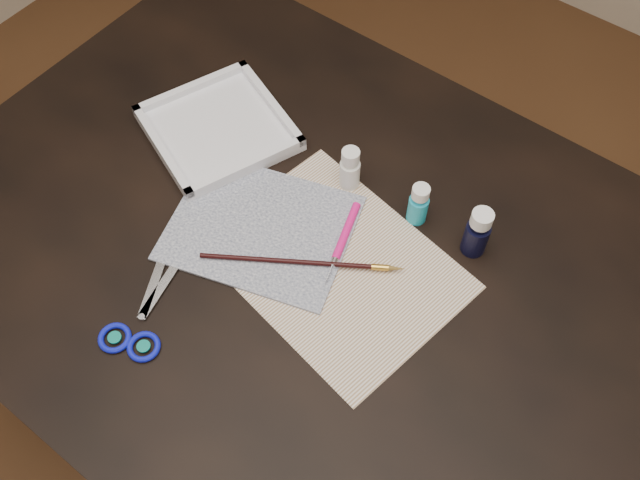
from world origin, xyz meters
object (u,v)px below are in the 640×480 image
Objects in this scene: canvas at (260,228)px; paint_bottle_navy at (478,232)px; scissors at (142,306)px; palette_tray at (218,128)px; paper at (335,265)px; paint_bottle_cyan at (419,204)px; paint_bottle_white at (350,168)px.

paint_bottle_navy is (0.29, 0.17, 0.04)m from canvas.
scissors is 0.35m from palette_tray.
paper is at bearing -65.07° from scissors.
paint_bottle_cyan is 0.84× the size of paint_bottle_navy.
palette_tray is (-0.32, 0.09, 0.01)m from paper.
paint_bottle_cyan is at bearing 71.18° from paper.
scissors is at bearing -106.27° from paint_bottle_white.
paper is 0.22m from paint_bottle_navy.
canvas is 3.45× the size of paint_bottle_white.
paint_bottle_navy is at bearing 7.34° from palette_tray.
paint_bottle_navy is at bearing 3.39° from paint_bottle_white.
palette_tray is (-0.19, 0.11, 0.01)m from canvas.
paint_bottle_cyan is (0.05, 0.15, 0.04)m from paper.
canvas is (-0.13, -0.02, 0.00)m from paper.
scissors is (-0.34, -0.39, -0.04)m from paint_bottle_navy.
canvas is at bearing -110.45° from paint_bottle_white.
paint_bottle_navy is (0.15, 0.15, 0.05)m from paper.
paint_bottle_cyan is at bearing -177.33° from paint_bottle_navy.
canvas is at bearing -137.90° from paint_bottle_cyan.
paint_bottle_white is 0.37× the size of palette_tray.
paint_bottle_white is 0.39m from scissors.
scissors is at bearing -121.62° from paint_bottle_cyan.
palette_tray reaches higher than canvas.
canvas is 0.25m from paint_bottle_cyan.
scissors is at bearing -131.07° from paint_bottle_navy.
paper is 0.33m from palette_tray.
paint_bottle_navy reaches higher than canvas.
paint_bottle_white reaches higher than palette_tray.
paint_bottle_white is 0.13m from paint_bottle_cyan.
paper is 4.50× the size of paint_bottle_white.
palette_tray reaches higher than scissors.
paint_bottle_cyan is (0.18, 0.17, 0.04)m from canvas.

